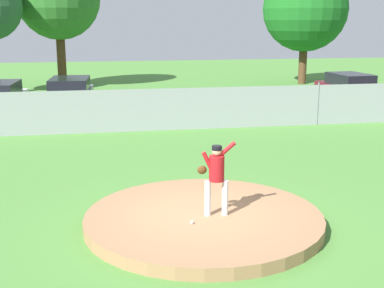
# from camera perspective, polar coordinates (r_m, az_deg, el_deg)

# --- Properties ---
(ground_plane) EXTENTS (80.00, 80.00, 0.00)m
(ground_plane) POSITION_cam_1_polar(r_m,az_deg,el_deg) (17.10, -2.77, -1.28)
(ground_plane) COLOR #4C8438
(asphalt_strip) EXTENTS (44.00, 7.00, 0.01)m
(asphalt_strip) POSITION_cam_1_polar(r_m,az_deg,el_deg) (25.37, -5.32, 3.51)
(asphalt_strip) COLOR #2B2B2D
(asphalt_strip) RESTS_ON ground_plane
(pitchers_mound) EXTENTS (5.09, 5.09, 0.26)m
(pitchers_mound) POSITION_cam_1_polar(r_m,az_deg,el_deg) (11.42, 1.27, -8.15)
(pitchers_mound) COLOR #99704C
(pitchers_mound) RESTS_ON ground_plane
(pitcher_youth) EXTENTS (0.81, 0.32, 1.61)m
(pitcher_youth) POSITION_cam_1_polar(r_m,az_deg,el_deg) (11.01, 2.61, -3.13)
(pitcher_youth) COLOR silver
(pitcher_youth) RESTS_ON pitchers_mound
(baseball) EXTENTS (0.07, 0.07, 0.07)m
(baseball) POSITION_cam_1_polar(r_m,az_deg,el_deg) (10.83, -0.00, -8.43)
(baseball) COLOR white
(baseball) RESTS_ON pitchers_mound
(chainlink_fence) EXTENTS (34.48, 0.07, 1.77)m
(chainlink_fence) POSITION_cam_1_polar(r_m,az_deg,el_deg) (20.81, -4.26, 3.69)
(chainlink_fence) COLOR gray
(chainlink_fence) RESTS_ON ground_plane
(parked_car_slate) EXTENTS (2.11, 4.85, 1.69)m
(parked_car_slate) POSITION_cam_1_polar(r_m,az_deg,el_deg) (25.05, -13.00, 4.98)
(parked_car_slate) COLOR slate
(parked_car_slate) RESTS_ON ground_plane
(parked_car_burgundy) EXTENTS (1.98, 4.46, 1.63)m
(parked_car_burgundy) POSITION_cam_1_polar(r_m,az_deg,el_deg) (28.19, 16.63, 5.60)
(parked_car_burgundy) COLOR maroon
(parked_car_burgundy) RESTS_ON ground_plane
(traffic_cone_orange) EXTENTS (0.40, 0.40, 0.55)m
(traffic_cone_orange) POSITION_cam_1_polar(r_m,az_deg,el_deg) (27.70, -6.01, 4.86)
(traffic_cone_orange) COLOR orange
(traffic_cone_orange) RESTS_ON asphalt_strip
(tree_tall_centre) EXTENTS (5.62, 5.62, 7.78)m
(tree_tall_centre) POSITION_cam_1_polar(r_m,az_deg,el_deg) (36.88, 12.14, 14.06)
(tree_tall_centre) COLOR #4C331E
(tree_tall_centre) RESTS_ON ground_plane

